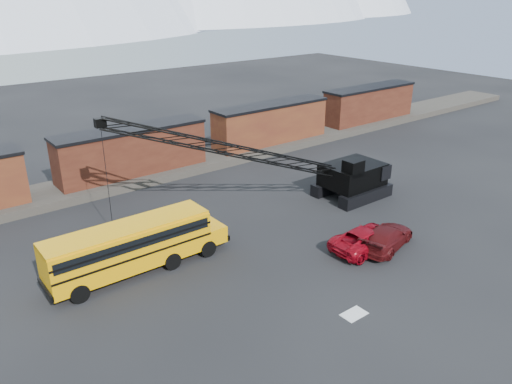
% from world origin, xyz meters
% --- Properties ---
extents(ground, '(160.00, 160.00, 0.00)m').
position_xyz_m(ground, '(0.00, 0.00, 0.00)').
color(ground, black).
rests_on(ground, ground).
extents(gravel_berm, '(120.00, 5.00, 0.70)m').
position_xyz_m(gravel_berm, '(0.00, 22.00, 0.35)').
color(gravel_berm, '#423D36').
rests_on(gravel_berm, ground).
extents(boxcar_mid, '(13.70, 3.10, 4.17)m').
position_xyz_m(boxcar_mid, '(0.00, 22.00, 2.76)').
color(boxcar_mid, '#512516').
rests_on(boxcar_mid, gravel_berm).
extents(boxcar_east_near, '(13.70, 3.10, 4.17)m').
position_xyz_m(boxcar_east_near, '(16.00, 22.00, 2.76)').
color(boxcar_east_near, '#4C1E15').
rests_on(boxcar_east_near, gravel_berm).
extents(boxcar_east_far, '(13.70, 3.10, 4.17)m').
position_xyz_m(boxcar_east_far, '(32.00, 22.00, 2.76)').
color(boxcar_east_far, '#512516').
rests_on(boxcar_east_far, gravel_berm).
extents(snow_patch, '(1.40, 0.90, 0.02)m').
position_xyz_m(snow_patch, '(0.50, -4.00, 0.01)').
color(snow_patch, silver).
rests_on(snow_patch, ground).
extents(school_bus, '(11.65, 2.65, 3.19)m').
position_xyz_m(school_bus, '(-6.75, 7.25, 1.79)').
color(school_bus, '#DF9604').
rests_on(school_bus, ground).
extents(red_pickup, '(5.50, 2.56, 1.53)m').
position_xyz_m(red_pickup, '(6.60, 0.43, 0.76)').
color(red_pickup, maroon).
rests_on(red_pickup, ground).
extents(maroon_suv, '(5.64, 3.46, 1.53)m').
position_xyz_m(maroon_suv, '(7.81, -0.23, 0.76)').
color(maroon_suv, '#480C0E').
rests_on(maroon_suv, ground).
extents(crawler_crane, '(21.90, 8.21, 8.57)m').
position_xyz_m(crawler_crane, '(3.04, 10.12, 5.10)').
color(crawler_crane, black).
rests_on(crawler_crane, ground).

